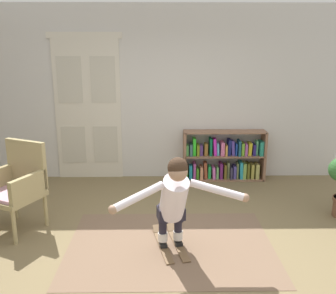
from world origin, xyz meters
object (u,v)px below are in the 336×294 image
Objects in this scene: bookshelf at (224,158)px; person_skier at (174,197)px; wicker_chair at (17,184)px; skis_pair at (170,243)px.

person_skier is (-0.93, -2.47, 0.31)m from bookshelf.
wicker_chair is (-2.86, -1.80, 0.21)m from bookshelf.
bookshelf is at bearing 32.21° from wicker_chair.
wicker_chair reaches higher than skis_pair.
skis_pair is at bearing -113.38° from bookshelf.
bookshelf is 1.26× the size of wicker_chair.
bookshelf is 2.49m from skis_pair.
bookshelf is at bearing 66.62° from skis_pair.
person_skier is at bearing -78.44° from skis_pair.
bookshelf reaches higher than skis_pair.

